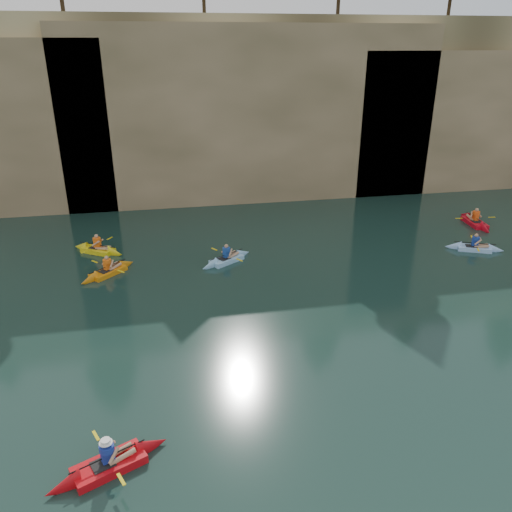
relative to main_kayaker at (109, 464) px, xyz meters
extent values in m
plane|color=black|center=(6.00, 0.08, -0.16)|extent=(160.00, 160.00, 0.00)
cube|color=tan|center=(6.00, 30.08, 5.84)|extent=(70.00, 16.00, 12.00)
cube|color=tan|center=(8.00, 22.68, 5.54)|extent=(24.00, 2.40, 11.40)
cube|color=black|center=(2.00, 22.03, 1.44)|extent=(3.50, 1.00, 3.20)
cube|color=black|center=(16.00, 22.03, 2.09)|extent=(5.00, 1.00, 4.50)
cube|color=red|center=(0.00, 0.00, -0.02)|extent=(2.54, 1.71, 0.28)
cone|color=red|center=(1.05, 0.48, -0.02)|extent=(1.09, 1.02, 0.73)
cone|color=red|center=(-1.05, -0.48, -0.02)|extent=(1.09, 1.02, 0.73)
cube|color=black|center=(-0.14, -0.06, 0.09)|extent=(0.69, 0.64, 0.04)
cube|color=#1B3198|center=(0.00, 0.00, 0.36)|extent=(0.37, 0.32, 0.46)
sphere|color=tan|center=(0.00, 0.00, 0.69)|extent=(0.19, 0.19, 0.19)
cylinder|color=black|center=(0.00, 0.00, 0.26)|extent=(1.79, 0.84, 0.04)
cube|color=yellow|center=(-0.36, 0.80, 0.26)|extent=(0.25, 0.42, 0.02)
cube|color=yellow|center=(0.36, -0.79, 0.26)|extent=(0.25, 0.42, 0.02)
cylinder|color=white|center=(0.00, 0.00, 0.73)|extent=(0.33, 0.33, 0.09)
cube|color=orange|center=(-0.91, 11.91, -0.03)|extent=(2.20, 2.13, 0.26)
cone|color=orange|center=(-0.11, 12.66, -0.03)|extent=(1.08, 1.07, 0.70)
cone|color=orange|center=(-1.71, 11.15, -0.03)|extent=(1.08, 1.07, 0.70)
cube|color=black|center=(-1.02, 11.81, 0.07)|extent=(0.70, 0.69, 0.04)
cube|color=orange|center=(-0.91, 11.91, 0.34)|extent=(0.37, 0.37, 0.47)
sphere|color=tan|center=(-0.91, 11.91, 0.67)|extent=(0.20, 0.20, 0.20)
cylinder|color=black|center=(-0.91, 11.91, 0.24)|extent=(1.52, 1.44, 0.04)
cube|color=yellow|center=(-1.55, 12.59, 0.24)|extent=(0.35, 0.36, 0.02)
cube|color=yellow|center=(-0.27, 11.23, 0.24)|extent=(0.35, 0.36, 0.02)
cube|color=#98C6FE|center=(17.47, 11.30, -0.03)|extent=(2.33, 1.55, 0.25)
cone|color=#98C6FE|center=(18.44, 10.88, -0.03)|extent=(1.00, 0.95, 0.69)
cone|color=#98C6FE|center=(16.51, 11.72, -0.03)|extent=(1.00, 0.95, 0.69)
cube|color=black|center=(17.34, 11.36, 0.07)|extent=(0.68, 0.62, 0.04)
cube|color=navy|center=(17.47, 11.30, 0.33)|extent=(0.37, 0.31, 0.46)
sphere|color=tan|center=(17.47, 11.30, 0.67)|extent=(0.19, 0.19, 0.19)
cylinder|color=black|center=(17.47, 11.30, 0.24)|extent=(1.89, 0.85, 0.04)
cube|color=yellow|center=(17.84, 12.14, 0.24)|extent=(0.24, 0.42, 0.02)
cube|color=yellow|center=(17.11, 10.45, 0.24)|extent=(0.24, 0.42, 0.02)
cube|color=red|center=(19.83, 14.89, -0.02)|extent=(1.02, 2.68, 0.28)
cone|color=red|center=(19.95, 16.12, -0.02)|extent=(0.84, 0.99, 0.75)
cone|color=red|center=(19.72, 13.67, -0.02)|extent=(0.84, 0.99, 0.75)
cube|color=black|center=(19.82, 14.74, 0.09)|extent=(0.52, 0.59, 0.04)
cube|color=#FF5815|center=(19.83, 14.89, 0.38)|extent=(0.25, 0.36, 0.50)
sphere|color=tan|center=(19.83, 14.89, 0.75)|extent=(0.21, 0.21, 0.21)
cylinder|color=black|center=(19.83, 14.89, 0.26)|extent=(0.24, 2.23, 0.04)
cube|color=yellow|center=(18.82, 14.99, 0.26)|extent=(0.43, 0.12, 0.02)
cube|color=yellow|center=(20.85, 14.80, 0.26)|extent=(0.43, 0.12, 0.02)
cube|color=yellow|center=(-1.62, 14.73, -0.02)|extent=(2.34, 1.90, 0.27)
cone|color=yellow|center=(-0.72, 14.14, -0.02)|extent=(1.08, 1.06, 0.74)
cone|color=yellow|center=(-2.53, 15.32, -0.02)|extent=(1.08, 1.06, 0.74)
cube|color=black|center=(-1.75, 14.81, 0.08)|extent=(0.71, 0.69, 0.04)
cube|color=orange|center=(-1.62, 14.73, 0.37)|extent=(0.40, 0.37, 0.49)
sphere|color=tan|center=(-1.62, 14.73, 0.73)|extent=(0.21, 0.21, 0.21)
cylinder|color=black|center=(-1.62, 14.73, 0.25)|extent=(1.85, 1.23, 0.04)
cube|color=yellow|center=(-1.08, 15.56, 0.25)|extent=(0.30, 0.40, 0.02)
cube|color=yellow|center=(-2.17, 13.90, 0.25)|extent=(0.30, 0.40, 0.02)
cube|color=#8DC4ED|center=(4.68, 12.27, -0.03)|extent=(2.36, 1.89, 0.26)
cone|color=#8DC4ED|center=(5.61, 12.87, -0.03)|extent=(1.07, 1.04, 0.70)
cone|color=#8DC4ED|center=(3.76, 11.67, -0.03)|extent=(1.07, 1.04, 0.70)
cube|color=black|center=(4.56, 12.19, 0.07)|extent=(0.70, 0.67, 0.04)
cube|color=#1A4193|center=(4.68, 12.27, 0.34)|extent=(0.38, 0.35, 0.47)
sphere|color=tan|center=(4.68, 12.27, 0.68)|extent=(0.20, 0.20, 0.20)
cylinder|color=black|center=(4.68, 12.27, 0.24)|extent=(1.75, 1.16, 0.04)
cube|color=yellow|center=(4.17, 13.05, 0.24)|extent=(0.30, 0.40, 0.02)
cube|color=yellow|center=(5.19, 11.49, 0.24)|extent=(0.30, 0.40, 0.02)
camera|label=1|loc=(1.83, -9.98, 9.75)|focal=35.00mm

